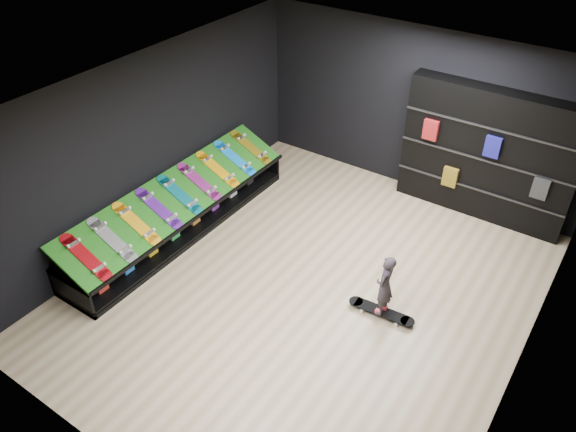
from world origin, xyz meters
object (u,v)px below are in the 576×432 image
Objects in this scene: child at (383,296)px; display_rack at (180,218)px; back_shelving at (487,155)px; floor_skateboard at (381,313)px.

display_rack is at bearing -92.33° from child.
back_shelving reaches higher than floor_skateboard.
back_shelving is (3.94, 3.32, 0.90)m from display_rack.
floor_skateboard is at bearing -94.16° from back_shelving.
display_rack is 1.57× the size of back_shelving.
back_shelving is at bearing 81.81° from floor_skateboard.
child is (0.00, 0.00, 0.33)m from floor_skateboard.
child is at bearing -94.16° from back_shelving.
child is at bearing 0.00° from floor_skateboard.
child is (3.71, 0.10, 0.13)m from display_rack.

